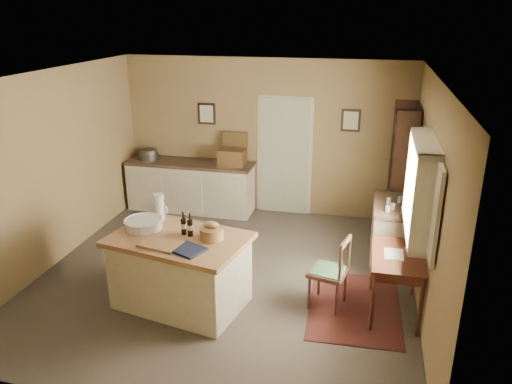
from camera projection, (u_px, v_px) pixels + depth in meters
ground at (227, 276)px, 6.86m from camera, size 5.00×5.00×0.00m
wall_back at (265, 137)px, 8.68m from camera, size 5.00×0.10×2.70m
wall_front at (139, 280)px, 4.11m from camera, size 5.00×0.10×2.70m
wall_left at (52, 170)px, 6.93m from camera, size 0.10×5.00×2.70m
wall_right at (428, 199)px, 5.87m from camera, size 0.10×5.00×2.70m
ceiling at (222, 76)px, 5.93m from camera, size 5.00×5.00×0.00m
door at (284, 155)px, 8.68m from camera, size 0.97×0.06×2.11m
framed_prints at (276, 117)px, 8.49m from camera, size 2.82×0.02×0.38m
window at (425, 188)px, 5.63m from camera, size 0.25×1.99×1.12m
work_island at (180, 269)px, 6.06m from camera, size 1.77×1.34×1.20m
sideboard at (191, 184)px, 8.98m from camera, size 2.27×0.64×1.18m
rug at (354, 306)px, 6.15m from camera, size 1.16×1.64×0.01m
writing_desk at (397, 262)px, 5.83m from camera, size 0.59×0.97×0.82m
desk_chair at (328, 272)px, 6.03m from camera, size 0.52×0.52×0.91m
right_cabinet at (393, 233)px, 7.07m from camera, size 0.59×1.05×0.99m
shelving_unit at (405, 172)px, 7.83m from camera, size 0.36×0.94×2.09m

